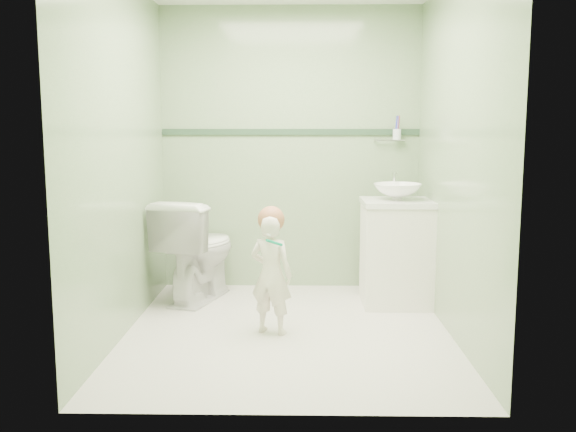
{
  "coord_description": "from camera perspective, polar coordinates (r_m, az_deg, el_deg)",
  "views": [
    {
      "loc": [
        0.08,
        -4.1,
        1.39
      ],
      "look_at": [
        0.0,
        0.15,
        0.78
      ],
      "focal_mm": 38.71,
      "sensor_mm": 36.0,
      "label": 1
    }
  ],
  "objects": [
    {
      "name": "trim_stripe",
      "position": [
        5.34,
        0.21,
        7.74
      ],
      "size": [
        2.2,
        0.02,
        0.05
      ],
      "primitive_type": "cube",
      "color": "#29432F",
      "rests_on": "room_shell"
    },
    {
      "name": "vanity",
      "position": [
        4.96,
        9.88,
        -3.47
      ],
      "size": [
        0.52,
        0.5,
        0.8
      ],
      "primitive_type": "cube",
      "color": "white",
      "rests_on": "ground"
    },
    {
      "name": "cup_holder",
      "position": [
        5.35,
        9.9,
        7.41
      ],
      "size": [
        0.26,
        0.07,
        0.21
      ],
      "color": "silver",
      "rests_on": "room_shell"
    },
    {
      "name": "teal_toothbrush",
      "position": [
        4.0,
        -1.32,
        -2.38
      ],
      "size": [
        0.11,
        0.14,
        0.08
      ],
      "color": "#008A62",
      "rests_on": "toddler"
    },
    {
      "name": "room_shell",
      "position": [
        4.11,
        -0.04,
        5.51
      ],
      "size": [
        2.5,
        2.54,
        2.4
      ],
      "color": "#81A373",
      "rests_on": "ground"
    },
    {
      "name": "hair_cap",
      "position": [
        4.15,
        -1.56,
        -0.32
      ],
      "size": [
        0.18,
        0.18,
        0.18
      ],
      "primitive_type": "sphere",
      "color": "#A86543",
      "rests_on": "toddler"
    },
    {
      "name": "toilet",
      "position": [
        5.06,
        -8.28,
        -3.05
      ],
      "size": [
        0.69,
        0.91,
        0.83
      ],
      "primitive_type": "imported",
      "rotation": [
        0.0,
        0.0,
        2.83
      ],
      "color": "white",
      "rests_on": "ground"
    },
    {
      "name": "counter",
      "position": [
        4.9,
        10.0,
        1.24
      ],
      "size": [
        0.54,
        0.52,
        0.04
      ],
      "primitive_type": "cube",
      "color": "white",
      "rests_on": "vanity"
    },
    {
      "name": "faucet",
      "position": [
        5.06,
        9.72,
        3.33
      ],
      "size": [
        0.03,
        0.13,
        0.18
      ],
      "color": "silver",
      "rests_on": "counter"
    },
    {
      "name": "toddler",
      "position": [
        4.2,
        -1.55,
        -5.39
      ],
      "size": [
        0.35,
        0.29,
        0.81
      ],
      "primitive_type": "imported",
      "rotation": [
        0.0,
        0.0,
        2.77
      ],
      "color": "silver",
      "rests_on": "ground"
    },
    {
      "name": "basin",
      "position": [
        4.89,
        10.02,
        2.21
      ],
      "size": [
        0.37,
        0.37,
        0.13
      ],
      "primitive_type": "imported",
      "color": "white",
      "rests_on": "counter"
    },
    {
      "name": "ground",
      "position": [
        4.33,
        -0.04,
        -10.56
      ],
      "size": [
        2.5,
        2.5,
        0.0
      ],
      "primitive_type": "plane",
      "color": "silver",
      "rests_on": "ground"
    }
  ]
}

